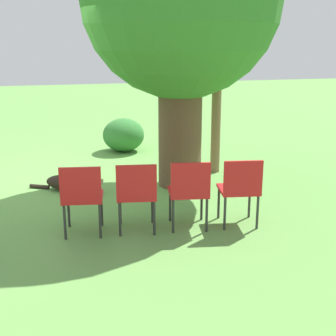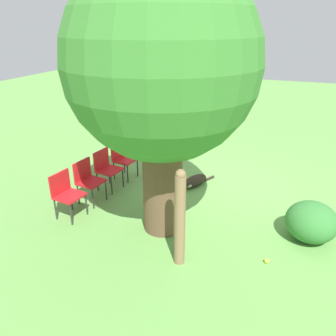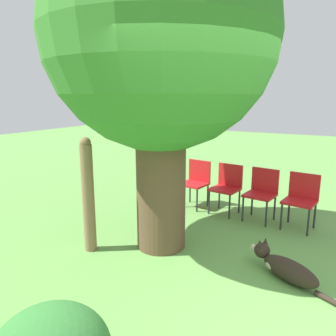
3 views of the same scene
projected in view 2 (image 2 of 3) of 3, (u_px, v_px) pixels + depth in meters
The scene contains 10 objects.
ground_plane at pixel (221, 192), 6.67m from camera, with size 30.00×30.00×0.00m, color #609947.
oak_tree at pixel (162, 68), 4.48m from camera, with size 2.74×2.74×4.03m.
dog at pixel (192, 182), 6.82m from camera, with size 0.61×1.04×0.34m.
fence_post at pixel (180, 218), 4.43m from camera, with size 0.15×0.15×1.47m.
red_chair_0 at pixel (122, 157), 7.14m from camera, with size 0.48×0.50×0.82m.
red_chair_1 at pixel (106, 167), 6.65m from camera, with size 0.48×0.50×0.82m.
red_chair_2 at pixel (88, 178), 6.15m from camera, with size 0.48×0.50×0.82m.
red_chair_3 at pixel (66, 192), 5.66m from camera, with size 0.48×0.50×0.82m.
tennis_ball at pixel (267, 261), 4.69m from camera, with size 0.07×0.07×0.07m.
low_shrub at pixel (311, 222), 5.11m from camera, with size 0.79×0.79×0.63m.
Camera 2 is at (-1.03, 5.90, 3.17)m, focal length 35.00 mm.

